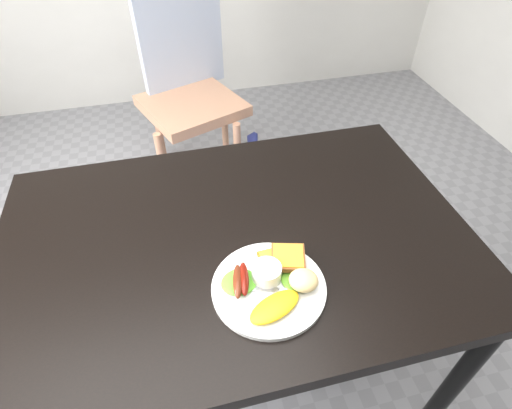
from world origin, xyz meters
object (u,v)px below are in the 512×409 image
Objects in this scene: plate at (269,287)px; person at (266,136)px; dining_table at (236,240)px; dining_chair at (192,105)px.

person is at bearing 75.54° from plate.
dining_table is 4.67× the size of plate.
person reaches higher than plate.
plate reaches higher than dining_table.
dining_chair is (0.01, 1.24, -0.28)m from dining_table.
person reaches higher than dining_table.
plate is at bearing -78.14° from dining_table.
person is at bearing -93.47° from dining_chair.
dining_table is at bearing 101.86° from plate.
dining_chair is at bearing 89.68° from dining_table.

